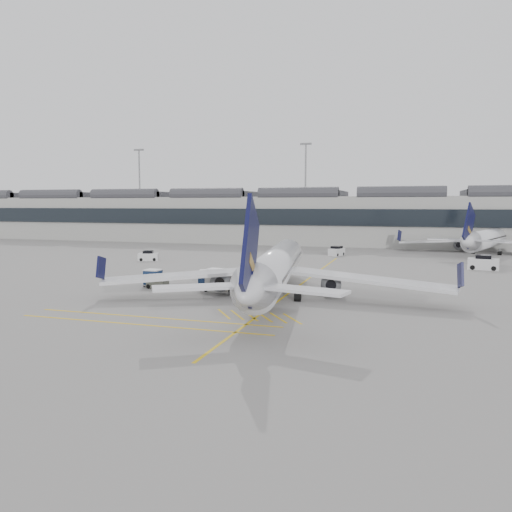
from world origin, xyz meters
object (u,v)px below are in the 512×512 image
(airliner_main, at_px, (275,268))
(baggage_cart_a, at_px, (207,278))
(ramp_agent_b, at_px, (255,280))
(pushback_tug, at_px, (158,283))
(ramp_agent_a, at_px, (258,282))
(belt_loader, at_px, (220,286))

(airliner_main, relative_size, baggage_cart_a, 17.56)
(airliner_main, relative_size, ramp_agent_b, 23.29)
(ramp_agent_b, xyz_separation_m, pushback_tug, (-10.19, -3.97, -0.27))
(baggage_cart_a, bearing_deg, ramp_agent_a, -3.31)
(belt_loader, height_order, baggage_cart_a, baggage_cart_a)
(ramp_agent_a, height_order, ramp_agent_b, ramp_agent_a)
(ramp_agent_b, bearing_deg, belt_loader, 19.31)
(airliner_main, bearing_deg, belt_loader, 157.78)
(airliner_main, relative_size, pushback_tug, 16.51)
(airliner_main, xyz_separation_m, pushback_tug, (-13.97, 1.40, -2.43))
(ramp_agent_a, bearing_deg, baggage_cart_a, 125.38)
(belt_loader, bearing_deg, airliner_main, -11.75)
(baggage_cart_a, relative_size, pushback_tug, 0.94)
(belt_loader, bearing_deg, baggage_cart_a, 145.58)
(ramp_agent_b, bearing_deg, ramp_agent_a, 84.28)
(ramp_agent_a, bearing_deg, ramp_agent_b, 57.15)
(belt_loader, relative_size, ramp_agent_a, 2.90)
(airliner_main, height_order, pushback_tug, airliner_main)
(airliner_main, xyz_separation_m, belt_loader, (-6.58, 1.60, -2.42))
(baggage_cart_a, distance_m, pushback_tug, 5.58)
(baggage_cart_a, bearing_deg, pushback_tug, -171.27)
(belt_loader, bearing_deg, ramp_agent_a, 33.37)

